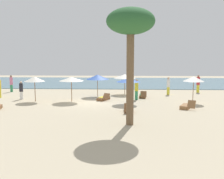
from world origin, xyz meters
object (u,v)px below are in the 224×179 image
object	(u,v)px
person_4	(11,83)
umbrella_0	(125,76)
umbrella_1	(194,79)
lounger_4	(143,96)
person_0	(198,84)
palm_0	(131,26)
person_1	(168,86)
umbrella_3	(97,77)
person_3	(136,89)
umbrella_5	(35,79)
lounger_3	(128,109)
umbrella_4	(71,79)
lounger_2	(104,98)
person_5	(21,90)
lounger_0	(186,106)
umbrella_2	(128,80)

from	to	relation	value
person_4	umbrella_0	bearing A→B (deg)	-5.38
umbrella_1	lounger_4	world-z (taller)	umbrella_1
lounger_4	person_4	bearing A→B (deg)	166.65
umbrella_1	person_0	distance (m)	6.98
palm_0	person_1	bearing A→B (deg)	70.94
umbrella_3	lounger_4	xyz separation A→B (m)	(4.42, -0.46, -1.77)
person_3	person_1	bearing A→B (deg)	44.09
umbrella_0	person_3	world-z (taller)	umbrella_0
umbrella_3	person_0	distance (m)	11.34
umbrella_5	lounger_3	world-z (taller)	umbrella_5
person_4	palm_0	bearing A→B (deg)	-46.44
umbrella_3	lounger_3	world-z (taller)	umbrella_3
umbrella_4	person_1	size ratio (longest dim) A/B	1.20
lounger_2	lounger_3	world-z (taller)	lounger_3
umbrella_1	person_5	xyz separation A→B (m)	(-15.51, 1.12, -1.22)
umbrella_0	umbrella_3	world-z (taller)	umbrella_3
person_1	umbrella_4	bearing A→B (deg)	-153.74
umbrella_5	palm_0	xyz separation A→B (m)	(8.25, -7.64, 3.77)
person_5	lounger_0	bearing A→B (deg)	-14.21
lounger_0	umbrella_0	bearing A→B (deg)	122.75
umbrella_1	person_0	size ratio (longest dim) A/B	1.19
umbrella_5	person_1	size ratio (longest dim) A/B	1.21
umbrella_0	palm_0	xyz separation A→B (m)	(0.28, -12.42, 3.87)
umbrella_0	umbrella_5	distance (m)	9.30
person_1	person_5	size ratio (longest dim) A/B	1.08
palm_0	person_5	bearing A→B (deg)	138.79
person_3	umbrella_1	bearing A→B (deg)	-16.17
umbrella_5	person_4	size ratio (longest dim) A/B	1.18
umbrella_3	person_5	bearing A→B (deg)	-164.11
lounger_4	person_1	world-z (taller)	person_1
umbrella_1	person_0	xyz separation A→B (m)	(2.19, 6.53, -1.10)
lounger_2	umbrella_3	bearing A→B (deg)	109.94
umbrella_1	lounger_0	size ratio (longest dim) A/B	1.31
person_5	person_1	bearing A→B (deg)	14.35
person_0	palm_0	xyz separation A→B (m)	(-7.79, -14.09, 4.79)
umbrella_1	lounger_4	size ratio (longest dim) A/B	1.33
person_3	person_4	distance (m)	14.50
lounger_0	person_0	xyz separation A→B (m)	(3.32, 9.05, 0.80)
lounger_3	lounger_4	world-z (taller)	lounger_3
lounger_0	person_4	size ratio (longest dim) A/B	0.94
lounger_3	person_4	bearing A→B (deg)	142.15
umbrella_2	lounger_2	distance (m)	3.23
person_1	lounger_4	bearing A→B (deg)	-143.07
person_1	umbrella_2	bearing A→B (deg)	-128.84
lounger_2	person_0	xyz separation A→B (m)	(9.99, 5.56, 0.80)
umbrella_2	lounger_3	distance (m)	3.91
umbrella_5	lounger_0	bearing A→B (deg)	-11.54
umbrella_1	person_1	bearing A→B (deg)	105.90
umbrella_4	umbrella_5	xyz separation A→B (m)	(-3.26, -0.11, -0.01)
umbrella_5	lounger_4	xyz separation A→B (m)	(9.70, 2.56, -1.82)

